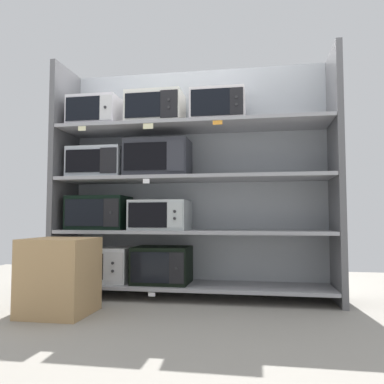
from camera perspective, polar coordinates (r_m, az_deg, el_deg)
name	(u,v)px	position (r m, az deg, el deg)	size (l,w,h in m)	color
ground	(164,333)	(2.56, -4.04, -19.78)	(6.37, 6.00, 0.02)	gray
back_panel	(197,180)	(3.73, 0.71, 1.74)	(2.57, 0.04, 2.11)	#9EA3A8
upright_left	(64,179)	(3.86, -18.10, 1.74)	(0.05, 0.51, 2.11)	#5B5B5E
upright_right	(336,175)	(3.47, 20.22, 2.38)	(0.05, 0.51, 2.11)	#5B5B5E
shelf_0	(192,286)	(3.49, 0.00, -13.46)	(2.37, 0.51, 0.03)	#99999E
microwave_0	(100,264)	(3.70, -13.17, -10.18)	(0.57, 0.36, 0.31)	silver
microwave_1	(162,265)	(3.52, -4.37, -10.51)	(0.49, 0.40, 0.32)	black
price_tag_0	(93,293)	(3.49, -14.19, -14.07)	(0.08, 0.00, 0.04)	beige
price_tag_1	(152,294)	(3.32, -5.87, -14.59)	(0.06, 0.00, 0.03)	white
shelf_1	(192,232)	(3.45, 0.00, -5.79)	(2.37, 0.51, 0.03)	#99999E
microwave_2	(99,213)	(3.69, -13.36, -2.96)	(0.53, 0.37, 0.30)	black
microwave_3	(161,215)	(3.50, -4.57, -3.37)	(0.50, 0.43, 0.26)	#B5BDBC
shelf_2	(192,179)	(3.46, 0.00, 1.96)	(2.37, 0.51, 0.03)	#99999E
microwave_4	(98,163)	(3.73, -13.44, 4.05)	(0.50, 0.36, 0.28)	#B4BDC4
microwave_5	(158,159)	(3.55, -4.96, 4.81)	(0.57, 0.35, 0.34)	#2F3037
price_tag_2	(146,181)	(3.29, -6.66, 1.59)	(0.06, 0.00, 0.04)	white
shelf_3	(192,126)	(3.54, 0.00, 9.50)	(2.37, 0.51, 0.03)	#99999E
microwave_6	(97,114)	(3.83, -13.67, 10.96)	(0.45, 0.40, 0.28)	silver
microwave_7	(155,110)	(3.65, -5.33, 11.80)	(0.50, 0.35, 0.30)	silver
microwave_8	(218,108)	(3.54, 3.84, 12.13)	(0.47, 0.36, 0.29)	silver
price_tag_3	(82,128)	(3.57, -15.69, 8.88)	(0.07, 0.00, 0.04)	beige
price_tag_4	(148,126)	(3.36, -6.39, 9.49)	(0.09, 0.00, 0.05)	beige
price_tag_5	(218,123)	(3.25, 3.73, 10.04)	(0.08, 0.00, 0.03)	orange
shipping_carton	(60,276)	(3.07, -18.67, -11.50)	(0.46, 0.46, 0.55)	tan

